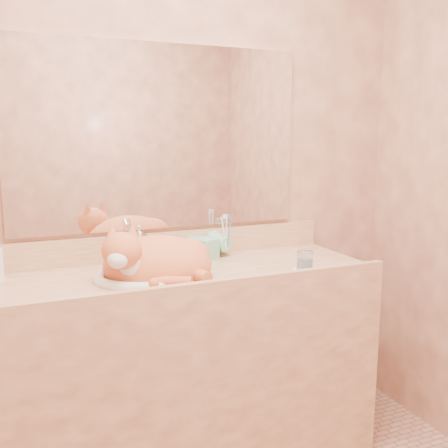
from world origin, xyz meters
name	(u,v)px	position (x,y,z in m)	size (l,w,h in m)	color
wall_back	(160,170)	(0.00, 1.00, 1.25)	(2.40, 0.02, 2.50)	#945A43
vanity_counter	(182,369)	(0.00, 0.72, 0.42)	(1.60, 0.55, 0.85)	#A16B48
mirror	(160,138)	(0.00, 0.99, 1.39)	(1.30, 0.02, 0.80)	white
sink_basin	(151,260)	(-0.13, 0.70, 0.92)	(0.44, 0.37, 0.14)	white
faucet	(140,248)	(-0.13, 0.87, 0.93)	(0.04, 0.12, 0.16)	silver
cat	(153,260)	(-0.12, 0.69, 0.92)	(0.43, 0.35, 0.24)	#C9592E
soap_dispenser	(213,238)	(0.19, 0.86, 0.95)	(0.09, 0.09, 0.20)	#76BD97
toothbrush_cup	(227,246)	(0.27, 0.88, 0.90)	(0.11, 0.11, 0.10)	#76BD97
toothbrushes	(227,232)	(0.27, 0.88, 0.97)	(0.03, 0.03, 0.20)	white
saucer	(304,271)	(0.47, 0.53, 0.85)	(0.10, 0.10, 0.01)	white
water_glass	(305,260)	(0.47, 0.53, 0.90)	(0.06, 0.06, 0.08)	white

